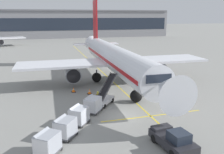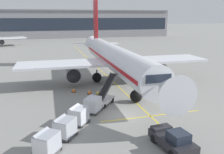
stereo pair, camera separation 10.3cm
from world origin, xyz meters
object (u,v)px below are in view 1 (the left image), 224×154
Objects in this scene: belt_loader at (104,97)px; baggage_cart_lead at (93,104)px; pushback_tug at (173,139)px; baggage_cart_third at (65,127)px; ground_crew_by_loader at (98,103)px; baggage_cart_second at (79,115)px; safety_cone_wingtip at (73,90)px; safety_cone_engine_keepout at (89,92)px; ground_crew_by_carts at (98,97)px; baggage_cart_fourth at (47,143)px; parked_airplane at (115,59)px.

baggage_cart_lead is at bearing -129.21° from belt_loader.
baggage_cart_third is at bearing 152.24° from pushback_tug.
belt_loader is 2.44m from ground_crew_by_loader.
baggage_cart_lead and baggage_cart_second have the same top height.
baggage_cart_lead is at bearing 117.01° from pushback_tug.
safety_cone_engine_keepout is at bearing -35.61° from safety_cone_wingtip.
ground_crew_by_loader is at bearing -103.49° from ground_crew_by_carts.
safety_cone_wingtip is (2.46, 13.52, -0.66)m from baggage_cart_third.
baggage_cart_third reaches higher than ground_crew_by_carts.
baggage_cart_second is at bearing 56.49° from baggage_cart_third.
baggage_cart_lead is 0.74m from ground_crew_by_loader.
baggage_cart_third and baggage_cart_fourth have the same top height.
baggage_cart_third reaches higher than safety_cone_engine_keepout.
baggage_cart_second reaches higher than safety_cone_wingtip.
safety_cone_engine_keepout is at bearing 102.79° from belt_loader.
baggage_cart_fourth is at bearing -123.01° from ground_crew_by_carts.
parked_airplane is 15.69× the size of baggage_cart_fourth.
pushback_tug is 12.52m from ground_crew_by_carts.
baggage_cart_second is 5.86m from ground_crew_by_carts.
belt_loader is 1.77× the size of baggage_cart_second.
parked_airplane is 20.03m from baggage_cart_third.
belt_loader is 12.42m from pushback_tug.
baggage_cart_fourth is (-11.58, -19.58, -3.01)m from parked_airplane.
belt_loader is at bearing 52.15° from baggage_cart_second.
baggage_cart_second is at bearing -119.51° from parked_airplane.
baggage_cart_second is 3.78× the size of safety_cone_wingtip.
baggage_cart_lead is at bearing 54.86° from baggage_cart_third.
belt_loader is (-4.35, -9.58, -3.08)m from parked_airplane.
baggage_cart_fourth reaches higher than ground_crew_by_carts.
baggage_cart_third is at bearing -100.33° from safety_cone_wingtip.
baggage_cart_third is 0.58× the size of pushback_tug.
parked_airplane reaches higher than ground_crew_by_carts.
baggage_cart_lead is 8.47m from safety_cone_wingtip.
belt_loader is 1.77× the size of baggage_cart_fourth.
baggage_cart_second is at bearing 56.30° from baggage_cart_fourth.
parked_airplane is 15.69× the size of baggage_cart_third.
safety_cone_wingtip is (-2.10, 1.51, -0.01)m from safety_cone_engine_keepout.
pushback_tug is (2.98, -12.05, -0.10)m from belt_loader.
belt_loader is at bearing 50.79° from baggage_cart_lead.
baggage_cart_fourth is at bearing -125.86° from belt_loader.
baggage_cart_lead and baggage_cart_third have the same top height.
pushback_tug reaches higher than safety_cone_engine_keepout.
baggage_cart_third is 13.76m from safety_cone_wingtip.
baggage_cart_fourth reaches higher than safety_cone_wingtip.
belt_loader is 6.76m from safety_cone_wingtip.
baggage_cart_fourth is at bearing -104.43° from safety_cone_wingtip.
pushback_tug is at bearing -62.99° from baggage_cart_lead.
safety_cone_wingtip is (-1.17, 8.36, -0.66)m from baggage_cart_lead.
baggage_cart_fourth reaches higher than ground_crew_by_loader.
baggage_cart_lead is 1.52× the size of ground_crew_by_carts.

